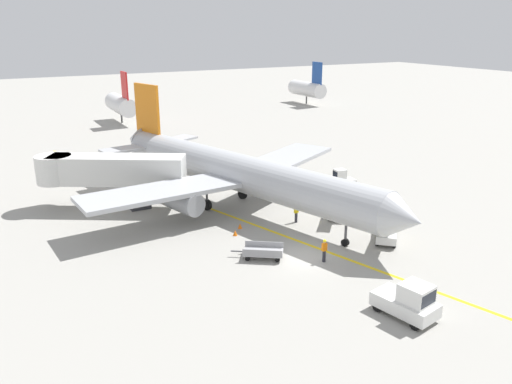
{
  "coord_description": "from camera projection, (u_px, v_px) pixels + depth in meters",
  "views": [
    {
      "loc": [
        -19.12,
        -28.07,
        15.91
      ],
      "look_at": [
        0.55,
        8.24,
        2.5
      ],
      "focal_mm": 36.27,
      "sensor_mm": 36.0,
      "label": 1
    }
  ],
  "objects": [
    {
      "name": "ground_plane",
      "position": [
        304.0,
        257.0,
        37.05
      ],
      "size": [
        300.0,
        300.0,
        0.0
      ],
      "primitive_type": "plane",
      "color": "#9E9B93"
    },
    {
      "name": "taxi_line_yellow",
      "position": [
        275.0,
        232.0,
        41.48
      ],
      "size": [
        23.27,
        76.71,
        0.01
      ],
      "primitive_type": "cube",
      "rotation": [
        0.0,
        0.0,
        0.29
      ],
      "color": "yellow",
      "rests_on": "ground"
    },
    {
      "name": "airliner",
      "position": [
        236.0,
        172.0,
        46.01
      ],
      "size": [
        27.76,
        34.63,
        10.1
      ],
      "color": "#B2B5BA",
      "rests_on": "ground"
    },
    {
      "name": "jet_bridge",
      "position": [
        102.0,
        170.0,
        46.05
      ],
      "size": [
        12.33,
        8.68,
        4.85
      ],
      "color": "silver",
      "rests_on": "ground"
    },
    {
      "name": "pushback_tug",
      "position": [
        408.0,
        301.0,
        29.22
      ],
      "size": [
        2.59,
        3.91,
        2.2
      ],
      "color": "silver",
      "rests_on": "ground"
    },
    {
      "name": "baggage_tug_near_wing",
      "position": [
        342.0,
        180.0,
        52.16
      ],
      "size": [
        2.57,
        1.66,
        2.1
      ],
      "color": "silver",
      "rests_on": "ground"
    },
    {
      "name": "belt_loader_forward_hold",
      "position": [
        336.0,
        207.0,
        44.89
      ],
      "size": [
        3.81,
        4.86,
        2.59
      ],
      "color": "silver",
      "rests_on": "ground"
    },
    {
      "name": "belt_loader_aft_hold",
      "position": [
        387.0,
        231.0,
        39.78
      ],
      "size": [
        4.31,
        4.52,
        2.59
      ],
      "color": "silver",
      "rests_on": "ground"
    },
    {
      "name": "baggage_cart_loaded",
      "position": [
        263.0,
        252.0,
        36.85
      ],
      "size": [
        3.55,
        2.87,
        0.94
      ],
      "color": "#A5A5A8",
      "rests_on": "ground"
    },
    {
      "name": "ground_crew_marshaller",
      "position": [
        296.0,
        212.0,
        43.37
      ],
      "size": [
        0.36,
        0.24,
        1.7
      ],
      "color": "#26262D",
      "rests_on": "ground"
    },
    {
      "name": "ground_crew_wing_walker",
      "position": [
        324.0,
        250.0,
        36.1
      ],
      "size": [
        0.36,
        0.24,
        1.7
      ],
      "color": "#26262D",
      "rests_on": "ground"
    },
    {
      "name": "safety_cone_nose_left",
      "position": [
        235.0,
        233.0,
        40.83
      ],
      "size": [
        0.36,
        0.36,
        0.44
      ],
      "primitive_type": "cone",
      "color": "orange",
      "rests_on": "ground"
    },
    {
      "name": "safety_cone_nose_right",
      "position": [
        240.0,
        226.0,
        42.27
      ],
      "size": [
        0.36,
        0.36,
        0.44
      ],
      "primitive_type": "cone",
      "color": "orange",
      "rests_on": "ground"
    },
    {
      "name": "distant_aircraft_mid_right",
      "position": [
        121.0,
        104.0,
        86.6
      ],
      "size": [
        3.0,
        10.1,
        8.8
      ],
      "color": "silver",
      "rests_on": "ground"
    },
    {
      "name": "distant_aircraft_far_right",
      "position": [
        307.0,
        88.0,
        107.55
      ],
      "size": [
        3.0,
        10.1,
        8.8
      ],
      "color": "silver",
      "rests_on": "ground"
    }
  ]
}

